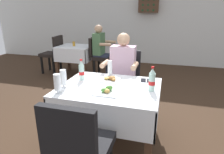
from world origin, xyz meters
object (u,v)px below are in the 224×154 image
at_px(plate_near_camera, 107,91).
at_px(plate_far_diner, 111,79).
at_px(beer_glass_middle, 63,78).
at_px(background_chair_right, 99,55).
at_px(napkin_cutlery_set, 148,80).
at_px(beer_glass_right, 110,68).
at_px(wall_bottle_rack, 149,5).
at_px(chair_far_diner_seat, 125,78).
at_px(cola_bottle_secondary, 152,80).
at_px(background_chair_left, 53,52).
at_px(background_table_tumbler, 74,44).
at_px(main_dining_table, 110,100).
at_px(beer_glass_left, 57,83).
at_px(seated_diner_far, 122,71).
at_px(chair_near_camera_side, 79,146).
at_px(background_patron, 101,48).
at_px(background_dining_table, 76,54).
at_px(cola_bottle_primary, 82,71).

xyz_separation_m(plate_near_camera, plate_far_diner, (-0.07, 0.37, -0.00)).
relative_size(plate_far_diner, beer_glass_middle, 1.12).
height_order(beer_glass_middle, background_chair_right, background_chair_right).
bearing_deg(napkin_cutlery_set, plate_near_camera, -127.35).
distance_m(beer_glass_right, wall_bottle_rack, 3.70).
distance_m(chair_far_diner_seat, beer_glass_right, 0.56).
relative_size(cola_bottle_secondary, wall_bottle_rack, 0.48).
bearing_deg(background_chair_left, background_table_tumbler, -0.55).
bearing_deg(beer_glass_right, main_dining_table, -74.17).
bearing_deg(beer_glass_left, background_table_tumbler, 113.11).
height_order(seated_diner_far, beer_glass_middle, seated_diner_far).
relative_size(beer_glass_left, background_table_tumbler, 1.90).
bearing_deg(background_table_tumbler, chair_near_camera_side, -63.35).
bearing_deg(plate_far_diner, background_patron, 111.56).
relative_size(chair_near_camera_side, plate_far_diner, 4.23).
distance_m(chair_near_camera_side, plate_near_camera, 0.70).
relative_size(main_dining_table, seated_diner_far, 0.89).
bearing_deg(beer_glass_left, chair_far_diner_seat, 68.73).
height_order(chair_near_camera_side, background_dining_table, chair_near_camera_side).
bearing_deg(cola_bottle_secondary, cola_bottle_primary, 171.64).
bearing_deg(cola_bottle_secondary, background_table_tumbler, 131.23).
xyz_separation_m(beer_glass_left, background_chair_left, (-1.77, 2.74, -0.30)).
height_order(main_dining_table, wall_bottle_rack, wall_bottle_rack).
distance_m(beer_glass_right, background_patron, 2.18).
relative_size(beer_glass_right, background_table_tumbler, 1.85).
bearing_deg(seated_diner_far, plate_near_camera, -86.94).
distance_m(main_dining_table, plate_far_diner, 0.27).
height_order(cola_bottle_secondary, background_table_tumbler, cola_bottle_secondary).
bearing_deg(background_dining_table, cola_bottle_primary, -62.20).
xyz_separation_m(cola_bottle_primary, background_chair_right, (-0.57, 2.27, -0.30)).
bearing_deg(background_chair_left, background_chair_right, 0.00).
bearing_deg(beer_glass_right, chair_far_diner_seat, 77.10).
xyz_separation_m(seated_diner_far, plate_near_camera, (0.05, -0.92, 0.05)).
relative_size(plate_far_diner, background_table_tumbler, 2.08).
xyz_separation_m(beer_glass_right, wall_bottle_rack, (0.10, 3.60, 0.88)).
distance_m(cola_bottle_secondary, wall_bottle_rack, 4.09).
height_order(napkin_cutlery_set, background_dining_table, napkin_cutlery_set).
relative_size(main_dining_table, chair_far_diner_seat, 1.16).
height_order(main_dining_table, background_table_tumbler, background_table_tumbler).
height_order(chair_near_camera_side, beer_glass_middle, chair_near_camera_side).
bearing_deg(background_chair_left, beer_glass_right, -43.65).
bearing_deg(cola_bottle_primary, chair_far_diner_seat, 60.77).
relative_size(plate_far_diner, background_chair_right, 0.24).
distance_m(chair_near_camera_side, cola_bottle_secondary, 1.02).
xyz_separation_m(seated_diner_far, beer_glass_left, (-0.44, -1.07, 0.14)).
bearing_deg(background_dining_table, plate_near_camera, -57.86).
bearing_deg(background_patron, background_dining_table, -180.00).
height_order(chair_near_camera_side, plate_far_diner, chair_near_camera_side).
bearing_deg(background_patron, beer_glass_right, -68.18).
relative_size(beer_glass_right, cola_bottle_secondary, 0.75).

